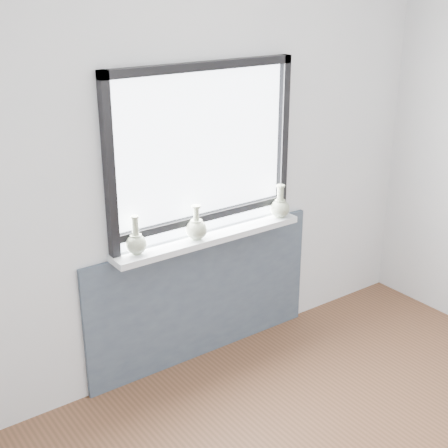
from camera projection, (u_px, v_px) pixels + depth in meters
back_wall at (199, 169)px, 3.83m from camera, size 3.60×0.02×2.60m
apron_panel at (204, 297)px, 4.12m from camera, size 1.70×0.03×0.86m
windowsill at (209, 237)px, 3.91m from camera, size 1.32×0.18×0.04m
window at (202, 148)px, 3.75m from camera, size 1.30×0.06×1.05m
vase_a at (136, 242)px, 3.60m from camera, size 0.13×0.13×0.23m
vase_b at (196, 228)px, 3.81m from camera, size 0.13×0.13×0.22m
vase_c at (280, 207)px, 4.16m from camera, size 0.13×0.13×0.22m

